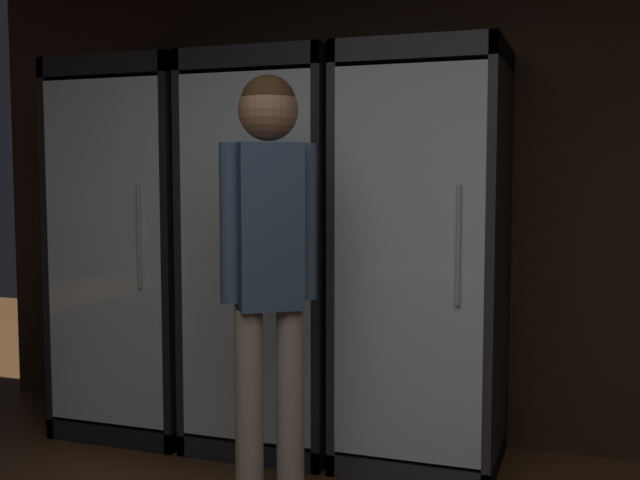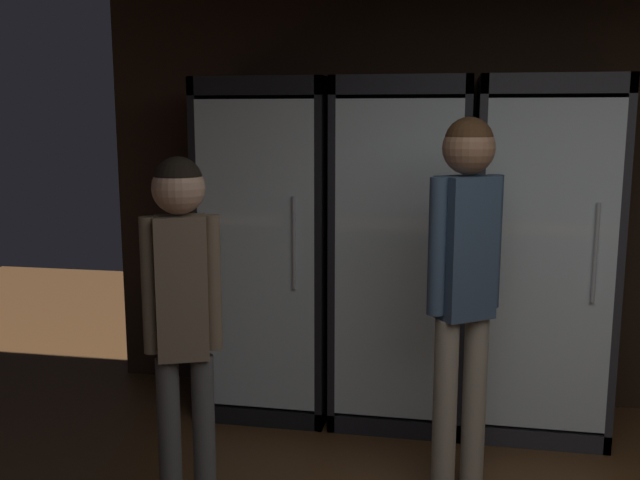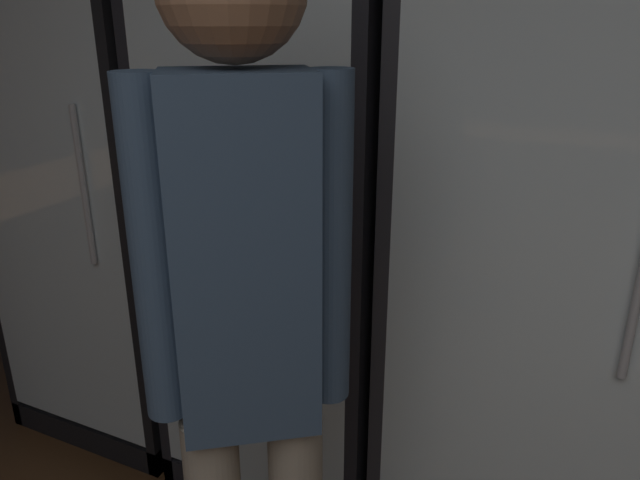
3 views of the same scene
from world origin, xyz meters
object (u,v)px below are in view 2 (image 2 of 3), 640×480
cooler_far_left (272,249)px  shopper_far (182,299)px  cooler_center (539,260)px  shopper_near (465,263)px  cooler_left (402,256)px

cooler_far_left → shopper_far: bearing=-90.3°
cooler_far_left → cooler_center: 1.52m
shopper_near → cooler_center: bearing=64.2°
shopper_far → cooler_far_left: bearing=89.7°
cooler_left → shopper_far: (-0.77, -1.42, 0.07)m
cooler_center → shopper_far: 2.09m
cooler_left → cooler_center: same height
cooler_far_left → cooler_left: 0.76m
cooler_far_left → shopper_near: bearing=-38.4°
cooler_left → cooler_center: bearing=-0.1°
cooler_far_left → cooler_center: bearing=0.0°
cooler_far_left → shopper_far: size_ratio=1.23×
cooler_left → shopper_far: size_ratio=1.23×
cooler_left → shopper_near: cooler_left is taller
cooler_left → shopper_near: 0.95m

